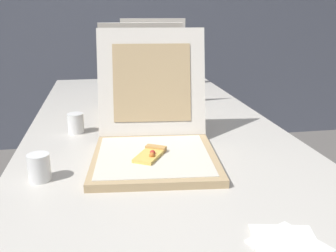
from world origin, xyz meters
name	(u,v)px	position (x,y,z in m)	size (l,w,h in m)	color
table	(155,139)	(0.00, 0.61, 0.70)	(0.95, 2.21, 0.75)	beige
pizza_box_front	(154,139)	(-0.04, 0.33, 0.80)	(0.41, 0.50, 0.38)	tan
pizza_box_middle	(144,101)	(-0.02, 0.83, 0.80)	(0.37, 0.38, 0.38)	tan
pizza_box_back	(156,81)	(0.10, 1.28, 0.80)	(0.38, 0.38, 0.39)	tan
cup_white_near_left	(39,167)	(-0.37, 0.22, 0.78)	(0.06, 0.06, 0.07)	white
cup_white_mid	(76,123)	(-0.29, 0.61, 0.78)	(0.06, 0.06, 0.07)	white
napkin_pile	(288,245)	(0.15, -0.17, 0.75)	(0.16, 0.16, 0.01)	white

